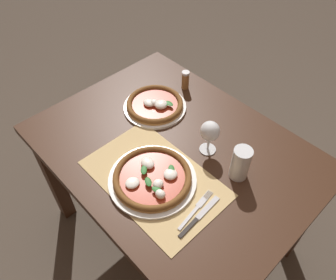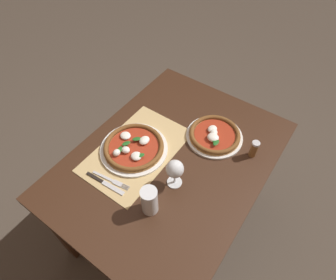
{
  "view_description": "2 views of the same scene",
  "coord_description": "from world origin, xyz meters",
  "px_view_note": "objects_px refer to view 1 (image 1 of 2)",
  "views": [
    {
      "loc": [
        0.65,
        -0.65,
        1.78
      ],
      "look_at": [
        -0.02,
        -0.02,
        0.78
      ],
      "focal_mm": 35.0,
      "sensor_mm": 36.0,
      "label": 1
    },
    {
      "loc": [
        0.68,
        0.46,
        1.87
      ],
      "look_at": [
        -0.04,
        -0.05,
        0.81
      ],
      "focal_mm": 30.0,
      "sensor_mm": 36.0,
      "label": 2
    }
  ],
  "objects_px": {
    "wine_glass": "(210,132)",
    "pint_glass": "(240,164)",
    "pizza_near": "(152,178)",
    "knife": "(199,216)",
    "pizza_far": "(155,105)",
    "fork": "(196,209)",
    "pepper_shaker": "(185,80)"
  },
  "relations": [
    {
      "from": "pizza_near",
      "to": "knife",
      "type": "height_order",
      "value": "pizza_near"
    },
    {
      "from": "wine_glass",
      "to": "pint_glass",
      "type": "height_order",
      "value": "wine_glass"
    },
    {
      "from": "wine_glass",
      "to": "knife",
      "type": "distance_m",
      "value": 0.34
    },
    {
      "from": "wine_glass",
      "to": "fork",
      "type": "bearing_deg",
      "value": -56.5
    },
    {
      "from": "knife",
      "to": "pepper_shaker",
      "type": "distance_m",
      "value": 0.73
    },
    {
      "from": "fork",
      "to": "pepper_shaker",
      "type": "relative_size",
      "value": 2.07
    },
    {
      "from": "fork",
      "to": "pizza_near",
      "type": "bearing_deg",
      "value": -172.02
    },
    {
      "from": "pizza_near",
      "to": "knife",
      "type": "relative_size",
      "value": 1.58
    },
    {
      "from": "knife",
      "to": "pepper_shaker",
      "type": "relative_size",
      "value": 2.22
    },
    {
      "from": "pizza_far",
      "to": "knife",
      "type": "relative_size",
      "value": 1.37
    },
    {
      "from": "pizza_near",
      "to": "pint_glass",
      "type": "relative_size",
      "value": 2.36
    },
    {
      "from": "pizza_near",
      "to": "fork",
      "type": "xyz_separation_m",
      "value": [
        0.2,
        0.03,
        -0.02
      ]
    },
    {
      "from": "pizza_near",
      "to": "pint_glass",
      "type": "height_order",
      "value": "pint_glass"
    },
    {
      "from": "wine_glass",
      "to": "pepper_shaker",
      "type": "relative_size",
      "value": 1.6
    },
    {
      "from": "pizza_far",
      "to": "fork",
      "type": "distance_m",
      "value": 0.57
    },
    {
      "from": "pizza_near",
      "to": "pizza_far",
      "type": "bearing_deg",
      "value": 136.67
    },
    {
      "from": "pepper_shaker",
      "to": "knife",
      "type": "bearing_deg",
      "value": -41.57
    },
    {
      "from": "pint_glass",
      "to": "fork",
      "type": "bearing_deg",
      "value": -91.36
    },
    {
      "from": "pizza_far",
      "to": "pint_glass",
      "type": "bearing_deg",
      "value": -3.02
    },
    {
      "from": "pizza_far",
      "to": "pint_glass",
      "type": "height_order",
      "value": "pint_glass"
    },
    {
      "from": "pint_glass",
      "to": "pizza_near",
      "type": "bearing_deg",
      "value": -128.27
    },
    {
      "from": "pizza_far",
      "to": "wine_glass",
      "type": "relative_size",
      "value": 1.91
    },
    {
      "from": "fork",
      "to": "pint_glass",
      "type": "bearing_deg",
      "value": 88.64
    },
    {
      "from": "knife",
      "to": "pizza_far",
      "type": "bearing_deg",
      "value": 153.08
    },
    {
      "from": "wine_glass",
      "to": "pint_glass",
      "type": "xyz_separation_m",
      "value": [
        0.17,
        -0.01,
        -0.04
      ]
    },
    {
      "from": "pizza_far",
      "to": "pepper_shaker",
      "type": "height_order",
      "value": "pepper_shaker"
    },
    {
      "from": "fork",
      "to": "knife",
      "type": "relative_size",
      "value": 0.93
    },
    {
      "from": "pizza_far",
      "to": "wine_glass",
      "type": "xyz_separation_m",
      "value": [
        0.35,
        -0.02,
        0.09
      ]
    },
    {
      "from": "pizza_far",
      "to": "pepper_shaker",
      "type": "xyz_separation_m",
      "value": [
        -0.01,
        0.21,
        0.03
      ]
    },
    {
      "from": "pizza_near",
      "to": "wine_glass",
      "type": "xyz_separation_m",
      "value": [
        0.04,
        0.28,
        0.08
      ]
    },
    {
      "from": "pizza_near",
      "to": "wine_glass",
      "type": "distance_m",
      "value": 0.29
    },
    {
      "from": "pizza_near",
      "to": "fork",
      "type": "height_order",
      "value": "pizza_near"
    }
  ]
}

